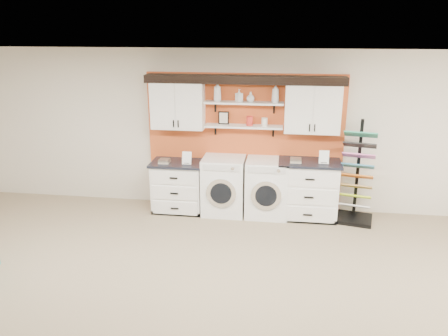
# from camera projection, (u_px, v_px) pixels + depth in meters

# --- Properties ---
(ceiling) EXTENTS (10.00, 10.00, 0.00)m
(ceiling) POSITION_uv_depth(u_px,v_px,m) (200.00, 72.00, 3.42)
(ceiling) COLOR white
(ceiling) RESTS_ON wall_back
(wall_back) EXTENTS (10.00, 0.00, 10.00)m
(wall_back) POSITION_uv_depth(u_px,v_px,m) (245.00, 131.00, 7.62)
(wall_back) COLOR beige
(wall_back) RESTS_ON floor
(accent_panel) EXTENTS (3.40, 0.07, 2.40)m
(accent_panel) POSITION_uv_depth(u_px,v_px,m) (244.00, 143.00, 7.65)
(accent_panel) COLOR #C44F21
(accent_panel) RESTS_ON wall_back
(upper_cabinet_left) EXTENTS (0.90, 0.35, 0.84)m
(upper_cabinet_left) POSITION_uv_depth(u_px,v_px,m) (178.00, 104.00, 7.42)
(upper_cabinet_left) COLOR white
(upper_cabinet_left) RESTS_ON wall_back
(upper_cabinet_right) EXTENTS (0.90, 0.35, 0.84)m
(upper_cabinet_right) POSITION_uv_depth(u_px,v_px,m) (313.00, 107.00, 7.13)
(upper_cabinet_right) COLOR white
(upper_cabinet_right) RESTS_ON wall_back
(shelf_lower) EXTENTS (1.32, 0.28, 0.03)m
(shelf_lower) POSITION_uv_depth(u_px,v_px,m) (244.00, 126.00, 7.39)
(shelf_lower) COLOR white
(shelf_lower) RESTS_ON wall_back
(shelf_upper) EXTENTS (1.32, 0.28, 0.03)m
(shelf_upper) POSITION_uv_depth(u_px,v_px,m) (244.00, 103.00, 7.27)
(shelf_upper) COLOR white
(shelf_upper) RESTS_ON wall_back
(crown_molding) EXTENTS (3.30, 0.41, 0.13)m
(crown_molding) POSITION_uv_depth(u_px,v_px,m) (244.00, 78.00, 7.15)
(crown_molding) COLOR black
(crown_molding) RESTS_ON wall_back
(picture_frame) EXTENTS (0.18, 0.02, 0.22)m
(picture_frame) POSITION_uv_depth(u_px,v_px,m) (224.00, 118.00, 7.44)
(picture_frame) COLOR black
(picture_frame) RESTS_ON shelf_lower
(canister_red) EXTENTS (0.11, 0.11, 0.16)m
(canister_red) POSITION_uv_depth(u_px,v_px,m) (250.00, 121.00, 7.35)
(canister_red) COLOR red
(canister_red) RESTS_ON shelf_lower
(canister_cream) EXTENTS (0.10, 0.10, 0.14)m
(canister_cream) POSITION_uv_depth(u_px,v_px,m) (264.00, 122.00, 7.32)
(canister_cream) COLOR silver
(canister_cream) RESTS_ON shelf_lower
(base_cabinet_left) EXTENTS (0.92, 0.66, 0.90)m
(base_cabinet_left) POSITION_uv_depth(u_px,v_px,m) (178.00, 186.00, 7.72)
(base_cabinet_left) COLOR white
(base_cabinet_left) RESTS_ON floor
(base_cabinet_right) EXTENTS (1.03, 0.66, 1.01)m
(base_cabinet_right) POSITION_uv_depth(u_px,v_px,m) (308.00, 190.00, 7.41)
(base_cabinet_right) COLOR white
(base_cabinet_right) RESTS_ON floor
(washer) EXTENTS (0.72, 0.71, 1.01)m
(washer) POSITION_uv_depth(u_px,v_px,m) (224.00, 185.00, 7.60)
(washer) COLOR white
(washer) RESTS_ON floor
(dryer) EXTENTS (0.72, 0.71, 1.00)m
(dryer) POSITION_uv_depth(u_px,v_px,m) (267.00, 188.00, 7.50)
(dryer) COLOR white
(dryer) RESTS_ON floor
(sample_rack) EXTENTS (0.72, 0.64, 1.71)m
(sample_rack) POSITION_uv_depth(u_px,v_px,m) (355.00, 190.00, 7.28)
(sample_rack) COLOR black
(sample_rack) RESTS_ON floor
(soap_bottle_a) EXTENTS (0.17, 0.17, 0.33)m
(soap_bottle_a) POSITION_uv_depth(u_px,v_px,m) (217.00, 91.00, 7.27)
(soap_bottle_a) COLOR silver
(soap_bottle_a) RESTS_ON shelf_upper
(soap_bottle_b) EXTENTS (0.14, 0.14, 0.21)m
(soap_bottle_b) POSITION_uv_depth(u_px,v_px,m) (239.00, 95.00, 7.24)
(soap_bottle_b) COLOR silver
(soap_bottle_b) RESTS_ON shelf_upper
(soap_bottle_c) EXTENTS (0.16, 0.16, 0.17)m
(soap_bottle_c) POSITION_uv_depth(u_px,v_px,m) (251.00, 97.00, 7.22)
(soap_bottle_c) COLOR silver
(soap_bottle_c) RESTS_ON shelf_upper
(soap_bottle_d) EXTENTS (0.13, 0.13, 0.31)m
(soap_bottle_d) POSITION_uv_depth(u_px,v_px,m) (275.00, 93.00, 7.14)
(soap_bottle_d) COLOR silver
(soap_bottle_d) RESTS_ON shelf_upper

